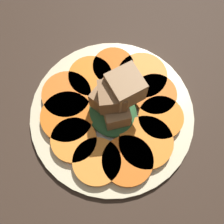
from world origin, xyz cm
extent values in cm
cube|color=#38281E|center=(0.00, 0.00, 1.00)|extent=(120.00, 120.00, 2.00)
cylinder|color=beige|center=(0.00, 0.00, 2.50)|extent=(26.91, 26.91, 1.00)
cylinder|color=white|center=(0.00, 0.00, 2.55)|extent=(21.53, 21.53, 1.00)
cylinder|color=orange|center=(7.36, 0.13, 3.75)|extent=(7.34, 7.34, 1.29)
cylinder|color=orange|center=(6.38, 4.97, 3.75)|extent=(8.13, 8.13, 1.29)
cylinder|color=orange|center=(2.89, 6.64, 3.75)|extent=(8.55, 8.55, 1.29)
cylinder|color=orange|center=(-1.06, 7.47, 3.75)|extent=(7.22, 7.22, 1.29)
cylinder|color=orange|center=(-5.80, 5.96, 3.75)|extent=(7.47, 7.47, 1.29)
cylinder|color=orange|center=(-8.01, 1.81, 3.75)|extent=(7.92, 7.92, 1.29)
cylinder|color=orange|center=(-6.95, -2.13, 3.75)|extent=(8.56, 8.56, 1.29)
cylinder|color=orange|center=(-4.66, -6.33, 3.75)|extent=(7.28, 7.28, 1.29)
cylinder|color=orange|center=(-0.78, -7.66, 3.75)|extent=(7.19, 7.19, 1.29)
cylinder|color=orange|center=(3.16, -7.65, 3.75)|extent=(8.34, 8.34, 1.29)
cylinder|color=#D45F13|center=(7.05, -4.27, 3.75)|extent=(7.00, 7.00, 1.29)
ellipsoid|color=#2D6033|center=(0.00, 0.00, 4.02)|extent=(8.66, 7.79, 1.84)
cube|color=olive|center=(1.04, 0.19, 6.65)|extent=(3.97, 3.97, 3.43)
cube|color=#9E754C|center=(-1.31, -0.20, 6.81)|extent=(4.61, 4.61, 3.74)
cube|color=olive|center=(1.30, -0.29, 7.02)|extent=(5.49, 5.49, 4.16)
cube|color=brown|center=(0.09, -0.13, 10.70)|extent=(5.05, 5.05, 3.84)
cube|color=#9E754C|center=(-0.38, -2.12, 11.61)|extent=(4.50, 4.50, 4.45)
cube|color=silver|center=(0.93, -6.66, 3.30)|extent=(11.15, 5.85, 0.40)
cube|color=silver|center=(-5.07, -3.94, 3.30)|extent=(2.25, 2.69, 0.40)
cube|color=silver|center=(-8.23, -3.61, 3.30)|extent=(4.34, 2.19, 0.40)
cube|color=silver|center=(-7.96, -3.00, 3.30)|extent=(4.34, 2.19, 0.40)
cube|color=silver|center=(-7.68, -2.39, 3.30)|extent=(4.34, 2.19, 0.40)
cube|color=silver|center=(-7.41, -1.78, 3.30)|extent=(4.34, 2.19, 0.40)
camera|label=1|loc=(-14.41, 8.19, 51.28)|focal=50.00mm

